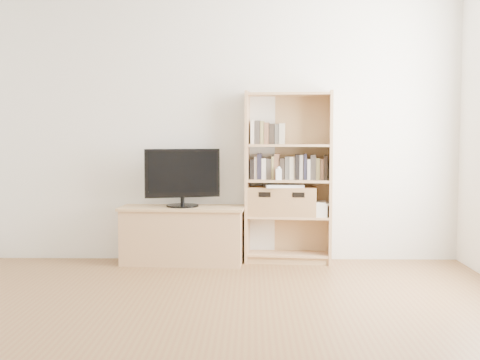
{
  "coord_description": "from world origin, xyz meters",
  "views": [
    {
      "loc": [
        0.29,
        -3.21,
        1.19
      ],
      "look_at": [
        0.19,
        1.9,
        0.81
      ],
      "focal_mm": 45.0,
      "sensor_mm": 36.0,
      "label": 1
    }
  ],
  "objects_px": {
    "bookshelf": "(289,178)",
    "basket_right": "(299,201)",
    "tv_stand": "(183,236)",
    "basket_left": "(266,201)",
    "laptop": "(284,186)",
    "television": "(182,177)",
    "baby_monitor": "(279,174)"
  },
  "relations": [
    {
      "from": "bookshelf",
      "to": "basket_right",
      "type": "xyz_separation_m",
      "value": [
        0.1,
        -0.01,
        -0.22
      ]
    },
    {
      "from": "tv_stand",
      "to": "bookshelf",
      "type": "height_order",
      "value": "bookshelf"
    },
    {
      "from": "basket_left",
      "to": "basket_right",
      "type": "relative_size",
      "value": 1.0
    },
    {
      "from": "tv_stand",
      "to": "laptop",
      "type": "xyz_separation_m",
      "value": [
        0.94,
        0.05,
        0.47
      ]
    },
    {
      "from": "tv_stand",
      "to": "laptop",
      "type": "distance_m",
      "value": 1.05
    },
    {
      "from": "laptop",
      "to": "tv_stand",
      "type": "bearing_deg",
      "value": 177.31
    },
    {
      "from": "basket_right",
      "to": "laptop",
      "type": "distance_m",
      "value": 0.21
    },
    {
      "from": "television",
      "to": "basket_right",
      "type": "xyz_separation_m",
      "value": [
        1.08,
        0.05,
        -0.22
      ]
    },
    {
      "from": "basket_right",
      "to": "tv_stand",
      "type": "bearing_deg",
      "value": -170.79
    },
    {
      "from": "bookshelf",
      "to": "laptop",
      "type": "xyz_separation_m",
      "value": [
        -0.05,
        -0.01,
        -0.07
      ]
    },
    {
      "from": "tv_stand",
      "to": "television",
      "type": "distance_m",
      "value": 0.55
    },
    {
      "from": "basket_left",
      "to": "tv_stand",
      "type": "bearing_deg",
      "value": -168.19
    },
    {
      "from": "basket_right",
      "to": "bookshelf",
      "type": "bearing_deg",
      "value": 178.54
    },
    {
      "from": "tv_stand",
      "to": "bookshelf",
      "type": "relative_size",
      "value": 0.69
    },
    {
      "from": "tv_stand",
      "to": "laptop",
      "type": "relative_size",
      "value": 3.17
    },
    {
      "from": "basket_left",
      "to": "bookshelf",
      "type": "bearing_deg",
      "value": 1.73
    },
    {
      "from": "basket_right",
      "to": "laptop",
      "type": "height_order",
      "value": "laptop"
    },
    {
      "from": "basket_left",
      "to": "basket_right",
      "type": "bearing_deg",
      "value": 0.54
    },
    {
      "from": "television",
      "to": "baby_monitor",
      "type": "relative_size",
      "value": 6.8
    },
    {
      "from": "bookshelf",
      "to": "baby_monitor",
      "type": "xyz_separation_m",
      "value": [
        -0.1,
        -0.08,
        0.03
      ]
    },
    {
      "from": "baby_monitor",
      "to": "basket_left",
      "type": "distance_m",
      "value": 0.3
    },
    {
      "from": "baby_monitor",
      "to": "basket_right",
      "type": "relative_size",
      "value": 0.31
    },
    {
      "from": "television",
      "to": "basket_right",
      "type": "height_order",
      "value": "television"
    },
    {
      "from": "tv_stand",
      "to": "basket_left",
      "type": "height_order",
      "value": "basket_left"
    },
    {
      "from": "basket_right",
      "to": "laptop",
      "type": "relative_size",
      "value": 0.93
    },
    {
      "from": "tv_stand",
      "to": "basket_left",
      "type": "xyz_separation_m",
      "value": [
        0.77,
        0.08,
        0.32
      ]
    },
    {
      "from": "basket_left",
      "to": "basket_right",
      "type": "distance_m",
      "value": 0.31
    },
    {
      "from": "television",
      "to": "bookshelf",
      "type": "bearing_deg",
      "value": -10.9
    },
    {
      "from": "tv_stand",
      "to": "basket_right",
      "type": "xyz_separation_m",
      "value": [
        1.08,
        0.05,
        0.32
      ]
    },
    {
      "from": "bookshelf",
      "to": "basket_right",
      "type": "distance_m",
      "value": 0.24
    },
    {
      "from": "baby_monitor",
      "to": "laptop",
      "type": "relative_size",
      "value": 0.29
    },
    {
      "from": "tv_stand",
      "to": "baby_monitor",
      "type": "xyz_separation_m",
      "value": [
        0.89,
        -0.01,
        0.58
      ]
    }
  ]
}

